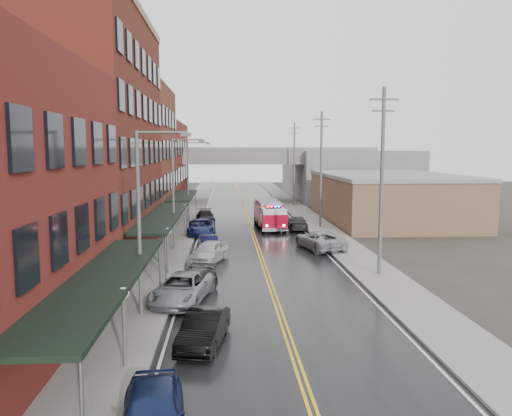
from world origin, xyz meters
name	(u,v)px	position (x,y,z in m)	size (l,w,h in m)	color
ground	(306,390)	(0.00, 0.00, 0.00)	(220.00, 220.00, 0.00)	#2D2B26
road	(254,237)	(0.00, 30.00, 0.01)	(11.00, 160.00, 0.02)	black
sidewalk_left	(175,237)	(-7.30, 30.00, 0.07)	(3.00, 160.00, 0.15)	slate
sidewalk_right	(331,235)	(7.30, 30.00, 0.07)	(3.00, 160.00, 0.15)	slate
curb_left	(193,237)	(-5.65, 30.00, 0.07)	(0.30, 160.00, 0.15)	gray
curb_right	(314,236)	(5.65, 30.00, 0.07)	(0.30, 160.00, 0.15)	gray
brick_building_b	(84,138)	(-13.30, 23.00, 9.00)	(9.00, 20.00, 18.00)	#572017
brick_building_c	(129,155)	(-13.30, 40.50, 7.50)	(9.00, 15.00, 15.00)	brown
brick_building_far	(152,164)	(-13.30, 58.00, 6.00)	(9.00, 20.00, 12.00)	maroon
tan_building	(388,199)	(16.00, 40.00, 2.50)	(14.00, 22.00, 5.00)	brown
right_far_block	(344,174)	(18.00, 70.00, 4.00)	(18.00, 30.00, 8.00)	slate
awning_0	(106,277)	(-7.49, 4.00, 2.99)	(2.60, 16.00, 3.09)	black
awning_1	(163,216)	(-7.49, 23.00, 2.99)	(2.60, 18.00, 3.09)	black
awning_2	(182,196)	(-7.49, 40.50, 2.99)	(2.60, 13.00, 3.09)	black
globe_lamp_0	(124,309)	(-6.40, 2.00, 2.31)	(0.44, 0.44, 3.12)	#59595B
globe_lamp_1	(167,240)	(-6.40, 16.00, 2.31)	(0.44, 0.44, 3.12)	#59595B
globe_lamp_2	(185,213)	(-6.40, 30.00, 2.31)	(0.44, 0.44, 3.12)	#59595B
street_lamp_0	(144,211)	(-6.55, 8.00, 5.19)	(2.64, 0.22, 9.00)	#59595B
street_lamp_1	(176,187)	(-6.55, 24.00, 5.19)	(2.64, 0.22, 9.00)	#59595B
street_lamp_2	(190,176)	(-6.55, 40.00, 5.19)	(2.64, 0.22, 9.00)	#59595B
utility_pole_0	(382,178)	(7.20, 15.00, 6.31)	(1.80, 0.24, 12.00)	#59595B
utility_pole_1	(321,167)	(7.20, 35.00, 6.31)	(1.80, 0.24, 12.00)	#59595B
utility_pole_2	(294,163)	(7.20, 55.00, 6.31)	(1.80, 0.24, 12.00)	#59595B
overpass	(242,164)	(0.00, 62.00, 5.99)	(40.00, 10.00, 7.50)	slate
fire_truck	(270,214)	(1.89, 34.77, 1.52)	(3.41, 7.79, 2.80)	#A1071E
parked_car_left_0	(152,413)	(-4.75, -2.56, 0.76)	(1.79, 4.44, 1.51)	#121D43
parked_car_left_1	(204,329)	(-3.60, 4.17, 0.71)	(1.50, 4.29, 1.41)	black
parked_car_left_2	(182,288)	(-5.00, 10.20, 0.75)	(2.47, 5.36, 1.49)	gray
parked_car_left_3	(192,284)	(-4.53, 11.30, 0.69)	(1.95, 4.79, 1.39)	#252528
parked_car_left_4	(209,252)	(-3.89, 19.60, 0.78)	(1.85, 4.59, 1.57)	#BABABA
parked_car_left_5	(209,244)	(-4.00, 23.21, 0.66)	(1.40, 4.01, 1.32)	black
parked_car_left_6	(202,227)	(-4.91, 31.27, 0.77)	(2.55, 5.54, 1.54)	#14194B
parked_car_left_7	(205,217)	(-4.89, 39.20, 0.71)	(2.00, 4.92, 1.43)	black
parked_car_right_0	(320,240)	(5.00, 23.80, 0.78)	(2.58, 5.61, 1.56)	#999BA1
parked_car_right_1	(297,223)	(4.64, 34.06, 0.68)	(1.91, 4.69, 1.36)	black
parked_car_right_2	(278,209)	(3.95, 46.20, 0.69)	(1.64, 4.07, 1.39)	#B8B8B8
parked_car_right_3	(272,205)	(3.60, 50.66, 0.71)	(1.50, 4.31, 1.42)	black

